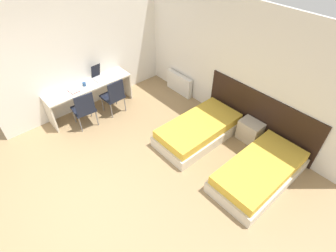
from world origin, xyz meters
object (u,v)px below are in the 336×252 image
(bed_near_window, at_px, (199,130))
(chair_near_laptop, at_px, (114,95))
(bed_near_door, at_px, (259,172))
(nightstand, at_px, (250,131))
(chair_near_notebook, at_px, (84,108))
(laptop, at_px, (98,76))

(bed_near_window, xyz_separation_m, chair_near_laptop, (-1.96, -0.87, 0.30))
(bed_near_door, height_order, chair_near_laptop, chair_near_laptop)
(nightstand, distance_m, chair_near_notebook, 3.65)
(bed_near_door, relative_size, chair_near_notebook, 2.09)
(chair_near_laptop, bearing_deg, bed_near_door, 11.83)
(nightstand, bearing_deg, chair_near_laptop, -148.90)
(laptop, bearing_deg, bed_near_door, 9.10)
(bed_near_window, relative_size, nightstand, 4.03)
(nightstand, relative_size, laptop, 1.30)
(bed_near_window, relative_size, laptop, 5.24)
(nightstand, xyz_separation_m, laptop, (-3.23, -1.70, 0.56))
(bed_near_window, bearing_deg, laptop, -159.54)
(chair_near_laptop, relative_size, laptop, 2.51)
(chair_near_notebook, bearing_deg, nightstand, 47.34)
(chair_near_notebook, bearing_deg, chair_near_laptop, 95.82)
(bed_near_window, height_order, nightstand, nightstand)
(nightstand, relative_size, chair_near_laptop, 0.52)
(bed_near_door, distance_m, chair_near_laptop, 3.61)
(bed_near_door, bearing_deg, chair_near_laptop, -166.07)
(nightstand, xyz_separation_m, chair_near_notebook, (-2.72, -2.41, 0.26))
(chair_near_laptop, bearing_deg, bed_near_window, 21.75)
(bed_near_window, distance_m, laptop, 2.70)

